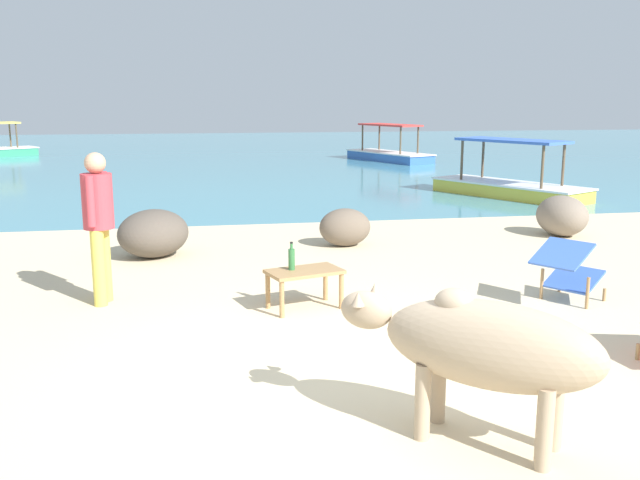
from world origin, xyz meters
TOP-DOWN VIEW (x-y plane):
  - sand_beach at (0.00, 0.00)m, footprint 18.00×14.00m
  - water_surface at (0.00, 22.00)m, footprint 60.00×36.00m
  - cow at (0.45, -1.11)m, footprint 1.58×1.41m
  - low_bench_table at (-0.21, 1.95)m, footprint 0.86×0.64m
  - bottle at (-0.34, 1.98)m, footprint 0.07×0.07m
  - deck_chair_near at (2.60, 1.66)m, footprint 0.93×0.87m
  - person_standing at (-2.31, 2.52)m, footprint 0.32×0.50m
  - shore_rock_large at (0.87, 4.97)m, footprint 0.79×0.60m
  - shore_rock_medium at (-1.89, 4.72)m, footprint 1.36×1.37m
  - shore_rock_small at (4.46, 5.12)m, footprint 0.88×1.01m
  - boat_yellow at (5.69, 9.66)m, footprint 2.77×3.78m
  - boat_blue at (5.49, 18.97)m, footprint 2.49×3.83m

SIDE VIEW (x-z plane):
  - water_surface at x=0.00m, z-range -0.01..0.01m
  - sand_beach at x=0.00m, z-range 0.00..0.04m
  - boat_yellow at x=5.69m, z-range -0.35..0.94m
  - boat_blue at x=5.49m, z-range -0.35..0.94m
  - shore_rock_large at x=0.87m, z-range 0.04..0.60m
  - shore_rock_small at x=4.46m, z-range 0.04..0.69m
  - shore_rock_medium at x=-1.89m, z-range 0.04..0.70m
  - low_bench_table at x=-0.21m, z-range 0.18..0.60m
  - deck_chair_near at x=2.60m, z-range 0.08..0.77m
  - bottle at x=-0.34m, z-range 0.43..0.72m
  - cow at x=0.45m, z-range 0.20..1.19m
  - person_standing at x=-2.31m, z-range 0.18..1.80m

